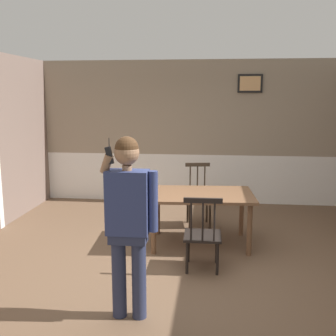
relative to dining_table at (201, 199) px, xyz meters
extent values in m
plane|color=brown|center=(-0.24, -0.82, -0.67)|extent=(7.16, 7.16, 0.00)
cube|color=gray|center=(-0.24, 2.43, 1.24)|extent=(6.20, 0.12, 1.87)
cube|color=white|center=(-0.24, 2.44, -0.18)|extent=(6.20, 0.14, 0.98)
cube|color=white|center=(-0.24, 2.41, 0.31)|extent=(6.20, 0.05, 0.06)
cube|color=black|center=(0.85, 2.36, 1.71)|extent=(0.47, 0.03, 0.35)
cube|color=tan|center=(0.85, 2.34, 1.71)|extent=(0.39, 0.01, 0.27)
cube|color=brown|center=(0.00, 0.00, 0.07)|extent=(1.57, 1.11, 0.04)
cylinder|color=brown|center=(-0.63, -0.45, -0.31)|extent=(0.07, 0.07, 0.73)
cylinder|color=brown|center=(0.68, -0.36, -0.31)|extent=(0.07, 0.07, 0.73)
cylinder|color=brown|center=(-0.68, 0.36, -0.31)|extent=(0.07, 0.07, 0.73)
cylinder|color=brown|center=(0.63, 0.45, -0.31)|extent=(0.07, 0.07, 0.73)
cube|color=black|center=(0.06, -0.85, -0.25)|extent=(0.47, 0.47, 0.03)
cube|color=black|center=(0.06, -1.06, 0.27)|extent=(0.46, 0.05, 0.06)
cylinder|color=black|center=(-0.08, -1.07, 0.03)|extent=(0.02, 0.02, 0.53)
cylinder|color=black|center=(0.06, -1.06, 0.03)|extent=(0.02, 0.02, 0.53)
cylinder|color=black|center=(0.20, -1.06, 0.03)|extent=(0.02, 0.02, 0.53)
cylinder|color=black|center=(-0.13, -0.67, -0.47)|extent=(0.04, 0.04, 0.41)
cylinder|color=black|center=(0.24, -0.67, -0.47)|extent=(0.04, 0.04, 0.41)
cylinder|color=black|center=(-0.13, -1.04, -0.47)|extent=(0.04, 0.04, 0.41)
cylinder|color=black|center=(0.24, -1.03, -0.47)|extent=(0.04, 0.04, 0.41)
cube|color=#2D2319|center=(-0.06, 0.85, -0.23)|extent=(0.48, 0.48, 0.03)
cube|color=#2D2319|center=(-0.09, 1.04, 0.33)|extent=(0.42, 0.11, 0.06)
cylinder|color=#2D2319|center=(0.03, 1.06, 0.07)|extent=(0.02, 0.02, 0.58)
cylinder|color=#2D2319|center=(-0.09, 1.04, 0.07)|extent=(0.02, 0.02, 0.58)
cylinder|color=#2D2319|center=(-0.21, 1.02, 0.07)|extent=(0.02, 0.02, 0.58)
cylinder|color=#2D2319|center=(0.14, 0.72, -0.46)|extent=(0.04, 0.04, 0.43)
cylinder|color=#2D2319|center=(-0.19, 0.66, -0.46)|extent=(0.04, 0.04, 0.43)
cylinder|color=#2D2319|center=(0.08, 1.05, -0.46)|extent=(0.04, 0.04, 0.43)
cylinder|color=#2D2319|center=(-0.25, 0.99, -0.46)|extent=(0.04, 0.04, 0.43)
cylinder|color=#282E49|center=(-0.53, -2.07, -0.24)|extent=(0.14, 0.14, 0.86)
cylinder|color=#282E49|center=(-0.73, -2.07, -0.24)|extent=(0.14, 0.14, 0.86)
cube|color=#282E49|center=(-0.63, -2.07, 0.16)|extent=(0.36, 0.20, 0.12)
cube|color=navy|center=(-0.63, -2.07, 0.49)|extent=(0.40, 0.22, 0.61)
cylinder|color=navy|center=(-0.38, -2.08, 0.51)|extent=(0.09, 0.09, 0.58)
cylinder|color=#936B4C|center=(-0.82, -2.09, 0.86)|extent=(0.17, 0.14, 0.20)
cylinder|color=#936B4C|center=(-0.63, -2.07, 0.82)|extent=(0.09, 0.09, 0.05)
sphere|color=#936B4C|center=(-0.63, -2.07, 0.97)|extent=(0.23, 0.23, 0.23)
sphere|color=#472D19|center=(-0.63, -2.07, 1.01)|extent=(0.22, 0.22, 0.22)
cube|color=black|center=(-0.78, -2.10, 0.94)|extent=(0.08, 0.04, 0.17)
cylinder|color=black|center=(-0.78, -2.10, 1.06)|extent=(0.01, 0.01, 0.08)
camera|label=1|loc=(0.16, -5.69, 1.49)|focal=43.16mm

